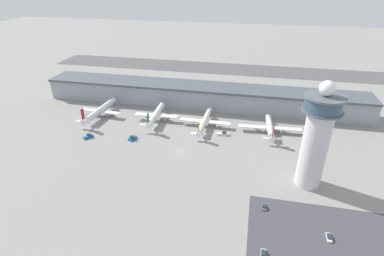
{
  "coord_description": "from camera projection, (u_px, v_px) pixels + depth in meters",
  "views": [
    {
      "loc": [
        38.52,
        -144.1,
        93.88
      ],
      "look_at": [
        4.8,
        13.39,
        9.52
      ],
      "focal_mm": 28.0,
      "sensor_mm": 36.0,
      "label": 1
    }
  ],
  "objects": [
    {
      "name": "airplane_gate_charlie",
      "position": [
        204.0,
        121.0,
        202.26
      ],
      "size": [
        34.78,
        39.74,
        11.66
      ],
      "color": "white",
      "rests_on": "ground"
    },
    {
      "name": "airplane_gate_bravo",
      "position": [
        156.0,
        115.0,
        209.59
      ],
      "size": [
        30.94,
        35.58,
        13.77
      ],
      "color": "white",
      "rests_on": "ground"
    },
    {
      "name": "service_truck_baggage",
      "position": [
        133.0,
        138.0,
        188.05
      ],
      "size": [
        4.76,
        6.27,
        2.69
      ],
      "color": "black",
      "rests_on": "ground"
    },
    {
      "name": "service_truck_catering",
      "position": [
        223.0,
        134.0,
        193.41
      ],
      "size": [
        8.14,
        3.45,
        2.49
      ],
      "color": "black",
      "rests_on": "ground"
    },
    {
      "name": "terminal_building",
      "position": [
        201.0,
        96.0,
        232.23
      ],
      "size": [
        246.57,
        25.0,
        16.72
      ],
      "color": "#9399A3",
      "rests_on": "ground"
    },
    {
      "name": "car_yellow_taxi",
      "position": [
        329.0,
        237.0,
        118.39
      ],
      "size": [
        1.72,
        4.78,
        1.38
      ],
      "color": "black",
      "rests_on": "ground"
    },
    {
      "name": "runway_strip",
      "position": [
        219.0,
        68.0,
        327.3
      ],
      "size": [
        369.85,
        44.0,
        0.01
      ],
      "primitive_type": "cube",
      "color": "#515154",
      "rests_on": "ground"
    },
    {
      "name": "airplane_gate_alpha",
      "position": [
        100.0,
        111.0,
        216.21
      ],
      "size": [
        30.84,
        41.39,
        14.23
      ],
      "color": "silver",
      "rests_on": "ground"
    },
    {
      "name": "car_blue_compact",
      "position": [
        264.0,
        207.0,
        133.66
      ],
      "size": [
        1.9,
        4.14,
        1.5
      ],
      "color": "black",
      "rests_on": "ground"
    },
    {
      "name": "ground_plane",
      "position": [
        179.0,
        152.0,
        175.53
      ],
      "size": [
        1000.0,
        1000.0,
        0.0
      ],
      "primitive_type": "plane",
      "color": "gray"
    },
    {
      "name": "parking_lot_surface",
      "position": [
        330.0,
        240.0,
        118.06
      ],
      "size": [
        64.0,
        40.0,
        0.01
      ],
      "primitive_type": "cube",
      "color": "#424247",
      "rests_on": "ground"
    },
    {
      "name": "control_tower",
      "position": [
        317.0,
        136.0,
        137.21
      ],
      "size": [
        17.69,
        17.69,
        53.47
      ],
      "color": "silver",
      "rests_on": "ground"
    },
    {
      "name": "car_red_hatchback",
      "position": [
        263.0,
        254.0,
        111.35
      ],
      "size": [
        2.04,
        4.84,
        1.44
      ],
      "color": "black",
      "rests_on": "ground"
    },
    {
      "name": "airplane_gate_delta",
      "position": [
        270.0,
        127.0,
        194.68
      ],
      "size": [
        40.93,
        33.04,
        11.96
      ],
      "color": "silver",
      "rests_on": "ground"
    },
    {
      "name": "service_truck_fuel",
      "position": [
        88.0,
        136.0,
        190.11
      ],
      "size": [
        5.06,
        6.41,
        2.57
      ],
      "color": "black",
      "rests_on": "ground"
    }
  ]
}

